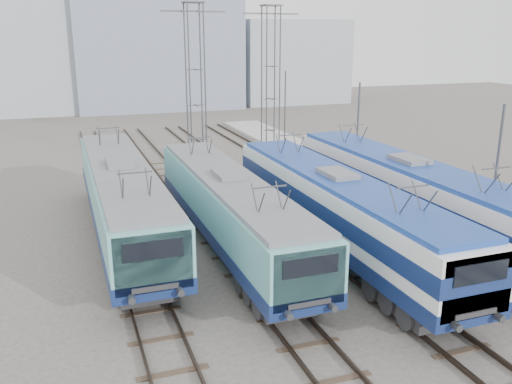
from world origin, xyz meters
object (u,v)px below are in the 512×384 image
Objects in this scene: mast_mid at (357,137)px; mast_rear at (285,113)px; catenary_tower_east at (271,78)px; catenary_tower_west at (196,82)px; locomotive_far_right at (409,190)px; locomotive_center_right at (338,206)px; locomotive_far_left at (123,196)px; mast_front at (495,183)px; locomotive_center_left at (230,207)px.

mast_mid is 12.00m from mast_rear.
catenary_tower_west is at bearing -162.90° from catenary_tower_east.
mast_rear is at bearing 84.83° from locomotive_far_right.
locomotive_center_right is at bearing -102.36° from catenary_tower_east.
locomotive_far_left is 1.55× the size of catenary_tower_east.
catenary_tower_west is at bearing 113.27° from mast_front.
locomotive_far_left is 2.65× the size of mast_mid.
mast_front is at bearing -23.09° from locomotive_center_left.
locomotive_center_right is 2.62× the size of mast_mid.
locomotive_center_left is at bearing 155.74° from locomotive_center_right.
mast_front is (6.35, -2.60, 1.16)m from locomotive_center_right.
locomotive_center_left is 2.52× the size of mast_front.
mast_front is at bearing -90.00° from mast_mid.
catenary_tower_west is at bearing -155.06° from mast_rear.
locomotive_far_left is 2.65× the size of mast_front.
mast_rear is (0.00, 12.00, 0.00)m from mast_mid.
locomotive_far_left is 1.06× the size of locomotive_center_left.
locomotive_far_left is 22.38m from mast_rear.
locomotive_center_left is 2.52× the size of mast_rear.
locomotive_center_right is at bearing 157.75° from mast_front.
mast_mid reaches higher than locomotive_far_left.
catenary_tower_east is at bearing 101.86° from mast_mid.
mast_front is 12.00m from mast_mid.
mast_front is at bearing -66.73° from catenary_tower_west.
locomotive_center_right is 1.53× the size of catenary_tower_west.
catenary_tower_east is at bearing 77.64° from locomotive_center_right.
locomotive_center_left is at bearing 173.31° from locomotive_far_right.
mast_rear reaches higher than locomotive_far_left.
locomotive_center_left is 2.52× the size of mast_mid.
catenary_tower_west is (-2.25, 17.40, 4.31)m from locomotive_center_right.
catenary_tower_west is at bearing 137.07° from mast_mid.
locomotive_center_right is (9.00, -5.16, 0.03)m from locomotive_far_left.
catenary_tower_west is at bearing 97.37° from locomotive_center_right.
catenary_tower_east reaches higher than mast_mid.
mast_mid reaches higher than locomotive_center_left.
locomotive_center_right reaches higher than locomotive_center_left.
mast_front is (1.85, -3.57, 1.10)m from locomotive_far_right.
mast_rear is (0.00, 24.00, 0.00)m from mast_front.
locomotive_center_right is at bearing -82.63° from catenary_tower_west.
mast_front is (10.85, -4.63, 1.30)m from locomotive_center_left.
catenary_tower_east is 1.71× the size of mast_front.
locomotive_far_right is 4.17m from mast_front.
locomotive_far_left is at bearing 145.16° from locomotive_center_left.
locomotive_far_right is at bearing 117.40° from mast_front.
mast_rear is (1.85, 20.43, 1.10)m from locomotive_far_right.
mast_mid is at bearing 90.00° from mast_front.
locomotive_far_right is at bearing -102.38° from mast_mid.
locomotive_far_right is 18.91m from catenary_tower_east.
catenary_tower_east is at bearing 90.78° from locomotive_far_right.
catenary_tower_east is (6.50, 2.00, 0.00)m from catenary_tower_west.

